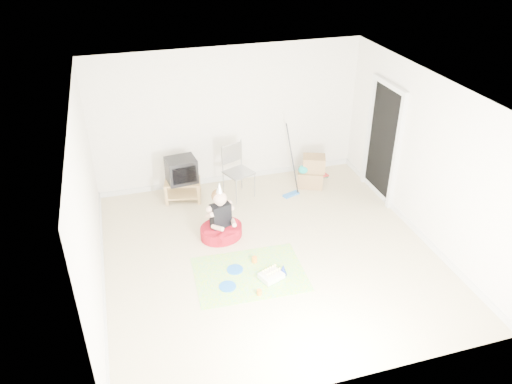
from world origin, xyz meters
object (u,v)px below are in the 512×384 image
object	(u,v)px
tv_stand	(183,188)
birthday_cake	(271,276)
folding_chair	(239,173)
cardboard_boxes	(311,172)
seated_woman	(221,225)
crt_tv	(181,170)

from	to	relation	value
tv_stand	birthday_cake	bearing A→B (deg)	-71.47
folding_chair	birthday_cake	bearing A→B (deg)	-93.62
cardboard_boxes	birthday_cake	xyz separation A→B (m)	(-1.57, -2.40, -0.25)
seated_woman	birthday_cake	xyz separation A→B (m)	(0.45, -1.24, -0.17)
crt_tv	folding_chair	size ratio (longest dim) A/B	0.50
folding_chair	seated_woman	xyz separation A→B (m)	(-0.61, -1.16, -0.27)
tv_stand	folding_chair	size ratio (longest dim) A/B	0.69
crt_tv	seated_woman	xyz separation A→B (m)	(0.40, -1.32, -0.40)
crt_tv	seated_woman	bearing A→B (deg)	-79.46
crt_tv	cardboard_boxes	distance (m)	2.46
tv_stand	seated_woman	xyz separation A→B (m)	(0.40, -1.32, -0.02)
folding_chair	seated_woman	bearing A→B (deg)	-117.59
crt_tv	birthday_cake	distance (m)	2.76
crt_tv	folding_chair	xyz separation A→B (m)	(1.01, -0.16, -0.12)
tv_stand	folding_chair	bearing A→B (deg)	-8.96
cardboard_boxes	tv_stand	bearing A→B (deg)	176.39
birthday_cake	tv_stand	bearing A→B (deg)	108.53
cardboard_boxes	seated_woman	world-z (taller)	seated_woman
tv_stand	cardboard_boxes	distance (m)	2.44
tv_stand	seated_woman	size ratio (longest dim) A/B	0.70
tv_stand	cardboard_boxes	size ratio (longest dim) A/B	1.16
seated_woman	crt_tv	bearing A→B (deg)	106.95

